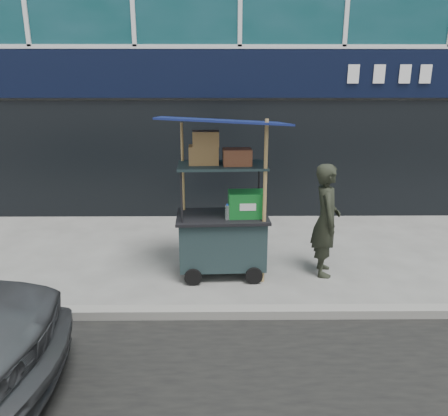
{
  "coord_description": "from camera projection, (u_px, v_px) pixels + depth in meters",
  "views": [
    {
      "loc": [
        -0.38,
        -4.97,
        2.83
      ],
      "look_at": [
        -0.32,
        1.2,
        0.98
      ],
      "focal_mm": 35.0,
      "sensor_mm": 36.0,
      "label": 1
    }
  ],
  "objects": [
    {
      "name": "ground",
      "position": [
        250.0,
        308.0,
        5.58
      ],
      "size": [
        80.0,
        80.0,
        0.0
      ],
      "primitive_type": "plane",
      "color": "#62625E",
      "rests_on": "ground"
    },
    {
      "name": "curb",
      "position": [
        251.0,
        312.0,
        5.37
      ],
      "size": [
        80.0,
        0.18,
        0.12
      ],
      "primitive_type": "cube",
      "color": "gray",
      "rests_on": "ground"
    },
    {
      "name": "vendor_cart",
      "position": [
        224.0,
        221.0,
        6.35
      ],
      "size": [
        1.81,
        1.31,
        2.37
      ],
      "rotation": [
        0.0,
        0.0,
        0.04
      ],
      "color": "#1A2A2D",
      "rests_on": "ground"
    },
    {
      "name": "vendor_man",
      "position": [
        326.0,
        220.0,
        6.37
      ],
      "size": [
        0.46,
        0.65,
        1.67
      ],
      "primitive_type": "imported",
      "rotation": [
        0.0,
        0.0,
        1.47
      ],
      "color": "black",
      "rests_on": "ground"
    }
  ]
}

